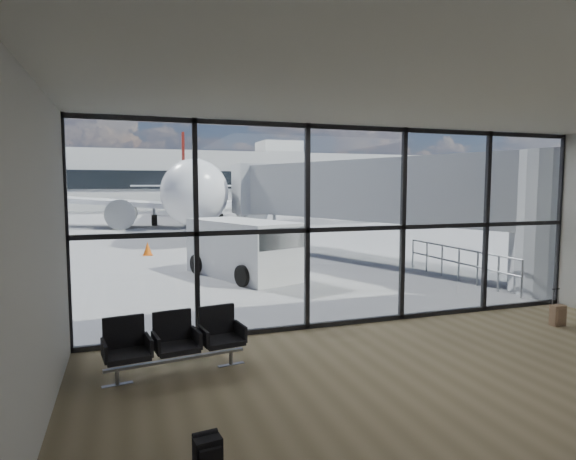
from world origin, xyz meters
TOP-DOWN VIEW (x-y plane):
  - ground at (0.00, 40.00)m, footprint 220.00×220.00m
  - lounge_shell at (0.00, -4.80)m, footprint 12.02×8.01m
  - glass_curtain_wall at (0.00, 0.00)m, footprint 12.10×0.12m
  - jet_bridge at (4.90, 7.07)m, footprint 8.00×16.50m
  - apron_railing at (5.60, 3.50)m, footprint 0.06×5.46m
  - far_terminal at (-0.59, 61.97)m, footprint 80.00×12.20m
  - tree_4 at (-21.00, 72.00)m, footprint 5.61×5.61m
  - tree_5 at (-15.00, 72.00)m, footprint 6.27×6.27m
  - seating_row at (-4.22, -1.61)m, footprint 2.33×0.95m
  - backpack at (-4.17, -4.70)m, footprint 0.32×0.30m
  - suitcase at (4.25, -1.65)m, footprint 0.31×0.24m
  - airliner at (0.03, 30.76)m, footprint 30.34×35.24m
  - service_van at (-1.03, 6.49)m, footprint 3.44×4.92m
  - belt_loader at (-8.80, 15.26)m, footprint 1.69×3.71m
  - traffic_cone_a at (-4.00, 13.01)m, footprint 0.43×0.43m
  - traffic_cone_b at (1.28, 15.19)m, footprint 0.48×0.48m
  - traffic_cone_c at (1.40, 13.02)m, footprint 0.42×0.42m

SIDE VIEW (x-z plane):
  - ground at x=0.00m, z-range 0.00..0.00m
  - backpack at x=-4.17m, z-range -0.01..0.44m
  - suitcase at x=4.25m, z-range -0.17..0.68m
  - traffic_cone_c at x=1.40m, z-range -0.01..0.59m
  - traffic_cone_a at x=-4.00m, z-range -0.02..0.60m
  - traffic_cone_b at x=1.28m, z-range -0.02..0.66m
  - belt_loader at x=-8.80m, z-range -0.27..1.38m
  - seating_row at x=-4.22m, z-range 0.06..1.09m
  - apron_railing at x=5.60m, z-range 0.16..1.27m
  - service_van at x=-1.03m, z-range 0.03..1.99m
  - glass_curtain_wall at x=0.00m, z-range 0.00..4.50m
  - lounge_shell at x=0.00m, z-range 0.40..4.91m
  - jet_bridge at x=4.90m, z-range 0.59..4.92m
  - airliner at x=0.03m, z-range -1.77..7.31m
  - far_terminal at x=-0.59m, z-range -1.29..9.71m
  - tree_4 at x=-21.00m, z-range 1.22..9.29m
  - tree_5 at x=-15.00m, z-range 1.36..10.39m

